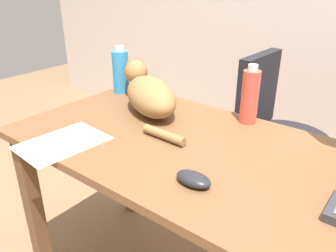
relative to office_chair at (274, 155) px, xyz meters
The scene contains 7 objects.
desk 0.77m from the office_chair, 82.43° to the right, with size 1.65×0.72×0.76m.
office_chair is the anchor object (origin of this frame).
cat 0.81m from the office_chair, 123.26° to the right, with size 0.53×0.35×0.20m.
computer_mouse 1.00m from the office_chair, 84.66° to the right, with size 0.11×0.06×0.04m, color #232328.
paper_sheet 1.14m from the office_chair, 112.99° to the right, with size 0.21×0.30×0.00m, color white.
water_bottle 0.93m from the office_chair, 144.40° to the right, with size 0.08×0.08×0.23m.
spray_bottle 0.63m from the office_chair, 88.49° to the right, with size 0.07×0.07×0.24m.
Camera 1 is at (0.43, -0.88, 1.31)m, focal length 36.10 mm.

